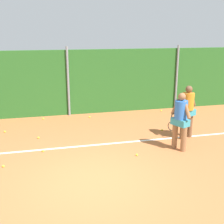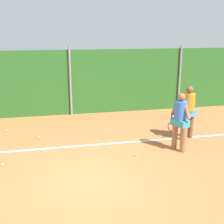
{
  "view_description": "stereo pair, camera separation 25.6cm",
  "coord_description": "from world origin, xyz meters",
  "views": [
    {
      "loc": [
        -1.05,
        -6.48,
        3.66
      ],
      "look_at": [
        1.12,
        2.58,
        1.02
      ],
      "focal_mm": 46.71,
      "sensor_mm": 36.0,
      "label": 1
    },
    {
      "loc": [
        -0.8,
        -6.54,
        3.66
      ],
      "look_at": [
        1.12,
        2.58,
        1.02
      ],
      "focal_mm": 46.71,
      "sensor_mm": 36.0,
      "label": 2
    }
  ],
  "objects": [
    {
      "name": "player_midcourt",
      "position": [
        3.7,
        2.26,
        1.04
      ],
      "size": [
        0.78,
        0.5,
        1.85
      ],
      "rotation": [
        0.0,
        0.0,
        3.52
      ],
      "color": "brown",
      "rests_on": "ground_plane"
    },
    {
      "name": "tennis_ball_3",
      "position": [
        4.53,
        4.2,
        0.03
      ],
      "size": [
        0.07,
        0.07,
        0.07
      ],
      "primitive_type": "sphere",
      "color": "#CCDB33",
      "rests_on": "ground_plane"
    },
    {
      "name": "ground_plane",
      "position": [
        0.0,
        1.83,
        0.0
      ],
      "size": [
        27.09,
        27.09,
        0.0
      ],
      "primitive_type": "plane",
      "color": "#B76638"
    },
    {
      "name": "fence_post_right",
      "position": [
        5.08,
        6.05,
        1.5
      ],
      "size": [
        0.1,
        0.1,
        2.99
      ],
      "primitive_type": "cylinder",
      "color": "gray",
      "rests_on": "ground_plane"
    },
    {
      "name": "tennis_ball_6",
      "position": [
        -1.15,
        5.65,
        0.03
      ],
      "size": [
        0.07,
        0.07,
        0.07
      ],
      "primitive_type": "sphere",
      "color": "#CCDB33",
      "rests_on": "ground_plane"
    },
    {
      "name": "tennis_ball_11",
      "position": [
        0.8,
        5.44,
        0.03
      ],
      "size": [
        0.07,
        0.07,
        0.07
      ],
      "primitive_type": "sphere",
      "color": "#CCDB33",
      "rests_on": "ground_plane"
    },
    {
      "name": "fence_post_center",
      "position": [
        0.0,
        6.05,
        1.5
      ],
      "size": [
        0.1,
        0.1,
        2.99
      ],
      "primitive_type": "cylinder",
      "color": "gray",
      "rests_on": "ground_plane"
    },
    {
      "name": "tennis_ball_5",
      "position": [
        -1.19,
        2.15,
        0.03
      ],
      "size": [
        0.07,
        0.07,
        0.07
      ],
      "primitive_type": "sphere",
      "color": "#CCDB33",
      "rests_on": "ground_plane"
    },
    {
      "name": "court_baseline_paint",
      "position": [
        0.0,
        2.33,
        0.0
      ],
      "size": [
        12.87,
        0.1,
        0.01
      ],
      "primitive_type": "cube",
      "color": "white",
      "rests_on": "ground_plane"
    },
    {
      "name": "tennis_ball_4",
      "position": [
        -2.54,
        4.3,
        0.03
      ],
      "size": [
        0.07,
        0.07,
        0.07
      ],
      "primitive_type": "sphere",
      "color": "#CCDB33",
      "rests_on": "ground_plane"
    },
    {
      "name": "tennis_ball_13",
      "position": [
        -2.27,
        1.33,
        0.03
      ],
      "size": [
        0.07,
        0.07,
        0.07
      ],
      "primitive_type": "sphere",
      "color": "#CCDB33",
      "rests_on": "ground_plane"
    },
    {
      "name": "tennis_ball_2",
      "position": [
        1.55,
        1.19,
        0.03
      ],
      "size": [
        0.07,
        0.07,
        0.07
      ],
      "primitive_type": "sphere",
      "color": "#CCDB33",
      "rests_on": "ground_plane"
    },
    {
      "name": "tennis_ball_9",
      "position": [
        -1.34,
        3.37,
        0.03
      ],
      "size": [
        0.07,
        0.07,
        0.07
      ],
      "primitive_type": "sphere",
      "color": "#CCDB33",
      "rests_on": "ground_plane"
    },
    {
      "name": "tennis_ball_1",
      "position": [
        4.14,
        3.45,
        0.03
      ],
      "size": [
        0.07,
        0.07,
        0.07
      ],
      "primitive_type": "sphere",
      "color": "#CCDB33",
      "rests_on": "ground_plane"
    },
    {
      "name": "tennis_ball_0",
      "position": [
        3.18,
        3.12,
        0.03
      ],
      "size": [
        0.07,
        0.07,
        0.07
      ],
      "primitive_type": "sphere",
      "color": "#CCDB33",
      "rests_on": "ground_plane"
    },
    {
      "name": "tennis_ball_8",
      "position": [
        4.21,
        5.66,
        0.03
      ],
      "size": [
        0.07,
        0.07,
        0.07
      ],
      "primitive_type": "sphere",
      "color": "#CCDB33",
      "rests_on": "ground_plane"
    },
    {
      "name": "player_foreground_near",
      "position": [
        3.0,
        1.38,
        1.02
      ],
      "size": [
        0.5,
        0.76,
        1.83
      ],
      "rotation": [
        0.0,
        0.0,
        1.98
      ],
      "color": "#8C603D",
      "rests_on": "ground_plane"
    },
    {
      "name": "hedge_fence_backdrop",
      "position": [
        0.0,
        6.22,
        1.42
      ],
      "size": [
        17.61,
        0.25,
        2.84
      ],
      "primitive_type": "cube",
      "color": "#286023",
      "rests_on": "ground_plane"
    }
  ]
}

